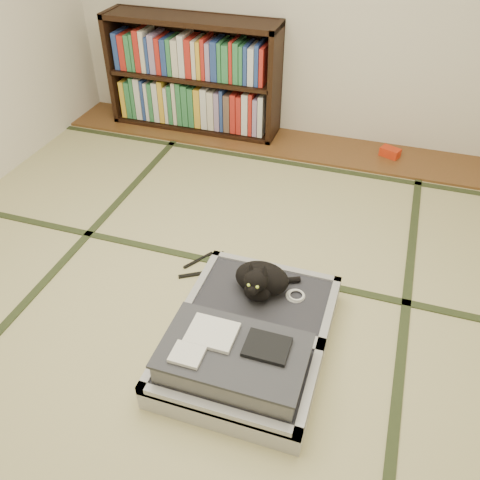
% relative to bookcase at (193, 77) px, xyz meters
% --- Properties ---
extents(floor, '(4.50, 4.50, 0.00)m').
position_rel_bookcase_xyz_m(floor, '(0.92, -2.07, -0.45)').
color(floor, '#C8B585').
rests_on(floor, ground).
extents(wood_strip, '(4.00, 0.50, 0.02)m').
position_rel_bookcase_xyz_m(wood_strip, '(0.92, -0.07, -0.44)').
color(wood_strip, brown).
rests_on(wood_strip, ground).
extents(red_item, '(0.17, 0.14, 0.07)m').
position_rel_bookcase_xyz_m(red_item, '(1.68, -0.04, -0.40)').
color(red_item, red).
rests_on(red_item, wood_strip).
extents(room_shell, '(4.50, 4.50, 4.50)m').
position_rel_bookcase_xyz_m(room_shell, '(0.92, -2.07, 1.01)').
color(room_shell, white).
rests_on(room_shell, ground).
extents(tatami_borders, '(4.00, 4.50, 0.01)m').
position_rel_bookcase_xyz_m(tatami_borders, '(0.92, -1.57, -0.45)').
color(tatami_borders, '#2D381E').
rests_on(tatami_borders, ground).
extents(bookcase, '(1.45, 0.33, 0.93)m').
position_rel_bookcase_xyz_m(bookcase, '(0.00, 0.00, 0.00)').
color(bookcase, black).
rests_on(bookcase, wood_strip).
extents(suitcase, '(0.74, 0.98, 0.29)m').
position_rel_bookcase_xyz_m(suitcase, '(1.19, -2.28, -0.35)').
color(suitcase, '#AAA9AE').
rests_on(suitcase, floor).
extents(cat, '(0.33, 0.33, 0.26)m').
position_rel_bookcase_xyz_m(cat, '(1.17, -1.99, -0.21)').
color(cat, black).
rests_on(cat, suitcase).
extents(cable_coil, '(0.10, 0.10, 0.02)m').
position_rel_bookcase_xyz_m(cable_coil, '(1.36, -1.95, -0.30)').
color(cable_coil, white).
rests_on(cable_coil, suitcase).
extents(hanger, '(0.43, 0.31, 0.01)m').
position_rel_bookcase_xyz_m(hanger, '(0.83, -1.72, -0.44)').
color(hanger, black).
rests_on(hanger, floor).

